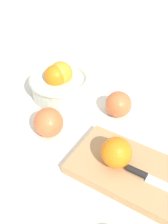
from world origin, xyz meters
TOP-DOWN VIEW (x-y plane):
  - ground_plane at (0.00, 0.00)m, footprint 2.40×2.40m
  - bowl at (-0.17, 0.13)m, footprint 0.18×0.18m
  - cutting_board at (0.13, -0.02)m, footprint 0.25×0.16m
  - orange_on_board at (0.10, -0.02)m, footprint 0.07×0.07m
  - knife at (0.19, -0.02)m, footprint 0.16×0.02m
  - apple_mid_left at (-0.09, -0.01)m, footprint 0.08×0.08m
  - apple_back_center at (0.02, 0.15)m, footprint 0.07×0.07m

SIDE VIEW (x-z plane):
  - ground_plane at x=0.00m, z-range 0.00..0.00m
  - cutting_board at x=0.13m, z-range 0.00..0.02m
  - knife at x=0.19m, z-range 0.02..0.03m
  - apple_back_center at x=0.02m, z-range 0.00..0.07m
  - apple_mid_left at x=-0.09m, z-range 0.00..0.08m
  - bowl at x=-0.17m, z-range -0.01..0.10m
  - orange_on_board at x=0.10m, z-range 0.02..0.09m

